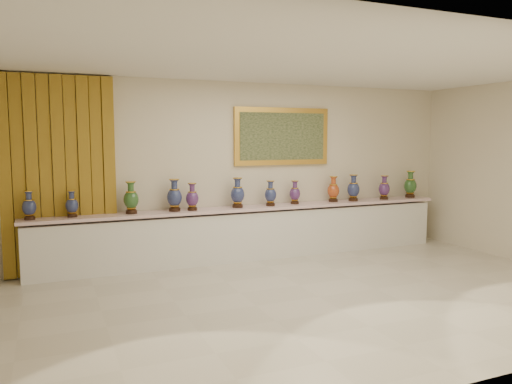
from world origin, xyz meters
The scene contains 15 objects.
ground centered at (0.00, 0.00, 0.00)m, with size 8.00×8.00×0.00m, color beige.
room centered at (-2.44, 2.44, 1.59)m, with size 8.00×8.00×8.00m.
counter centered at (0.00, 2.27, 0.44)m, with size 7.28×0.48×0.90m.
vase_0 centered at (-3.45, 2.24, 1.09)m, with size 0.21×0.21×0.42m.
vase_1 centered at (-2.88, 2.25, 1.08)m, with size 0.22×0.22×0.39m.
vase_2 centered at (-2.02, 2.26, 1.12)m, with size 0.27×0.27×0.50m.
vase_3 centered at (-1.35, 2.24, 1.13)m, with size 0.28×0.28×0.51m.
vase_4 centered at (-1.06, 2.22, 1.10)m, with size 0.22×0.22×0.44m.
vase_5 centered at (-0.28, 2.25, 1.12)m, with size 0.28×0.28×0.50m.
vase_6 centered at (0.32, 2.22, 1.09)m, with size 0.21×0.21×0.43m.
vase_7 centered at (0.82, 2.28, 1.09)m, with size 0.25×0.25×0.41m.
vase_8 centered at (1.60, 2.28, 1.11)m, with size 0.27×0.27×0.47m.
vase_9 centered at (2.00, 2.23, 1.12)m, with size 0.29×0.29×0.49m.
vase_10 centered at (2.68, 2.21, 1.10)m, with size 0.22×0.22×0.45m.
vase_11 centered at (3.33, 2.25, 1.13)m, with size 0.32×0.32×0.52m.
Camera 1 is at (-3.20, -5.49, 2.07)m, focal length 35.00 mm.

